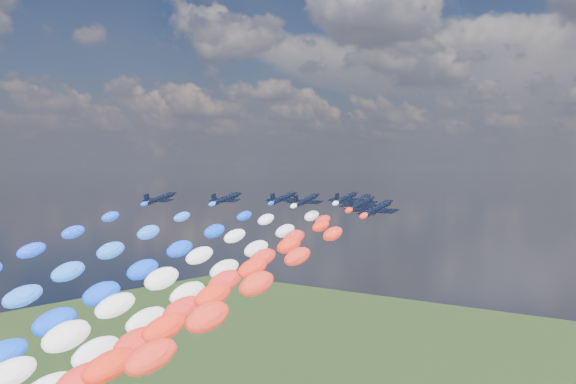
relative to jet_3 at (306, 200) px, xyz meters
The scene contains 12 objects.
jet_0 35.65m from the jet_3, 155.32° to the right, with size 8.33×11.17×2.46m, color black, non-canonical shape.
jet_1 20.40m from the jet_3, 164.62° to the right, with size 8.33×11.17×2.46m, color black, non-canonical shape.
jet_2 11.84m from the jet_3, 154.34° to the left, with size 8.33×11.17×2.46m, color black, non-canonical shape.
trail_2 67.55m from the jet_3, 99.68° to the right, with size 6.33×132.49×50.47m, color #0C3EF7, non-canonical shape.
jet_3 is the anchor object (origin of this frame).
trail_3 71.53m from the jet_3, 90.00° to the right, with size 6.33×132.49×50.47m, color white, non-canonical shape.
jet_4 14.84m from the jet_3, 85.46° to the left, with size 8.33×11.17×2.46m, color black, non-canonical shape.
trail_4 57.74m from the jet_3, 88.73° to the right, with size 6.33×132.49×50.47m, color silver, non-canonical shape.
jet_5 12.08m from the jet_3, 22.90° to the left, with size 8.33×11.17×2.46m, color black, non-canonical shape.
trail_5 68.02m from the jet_3, 79.98° to the right, with size 6.33×132.49×50.47m, color red, non-canonical shape.
jet_6 19.24m from the jet_3, 18.44° to the right, with size 8.33×11.17×2.46m, color black, non-canonical shape.
jet_7 33.49m from the jet_3, 31.38° to the right, with size 8.33×11.17×2.46m, color black, non-canonical shape.
Camera 1 is at (91.56, -114.60, 110.86)m, focal length 42.64 mm.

